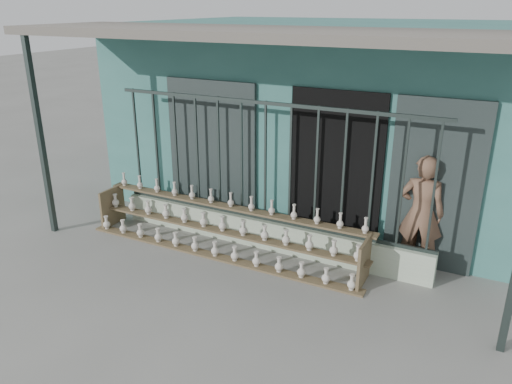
% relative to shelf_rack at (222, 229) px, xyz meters
% --- Properties ---
extents(ground, '(60.00, 60.00, 0.00)m').
position_rel_shelf_rack_xyz_m(ground, '(0.51, -0.88, -0.36)').
color(ground, slate).
extents(workshop_building, '(7.40, 6.60, 3.21)m').
position_rel_shelf_rack_xyz_m(workshop_building, '(0.51, 3.35, 1.26)').
color(workshop_building, '#336C66').
rests_on(workshop_building, ground).
extents(parapet_wall, '(5.00, 0.20, 0.45)m').
position_rel_shelf_rack_xyz_m(parapet_wall, '(0.51, 0.42, -0.14)').
color(parapet_wall, '#B2C4A8').
rests_on(parapet_wall, ground).
extents(security_fence, '(5.00, 0.04, 1.80)m').
position_rel_shelf_rack_xyz_m(security_fence, '(0.51, 0.42, 0.99)').
color(security_fence, '#283330').
rests_on(security_fence, parapet_wall).
extents(shelf_rack, '(4.50, 0.68, 0.85)m').
position_rel_shelf_rack_xyz_m(shelf_rack, '(0.00, 0.00, 0.00)').
color(shelf_rack, brown).
rests_on(shelf_rack, ground).
extents(elderly_woman, '(0.61, 0.41, 1.65)m').
position_rel_shelf_rack_xyz_m(elderly_woman, '(2.69, 0.81, 0.46)').
color(elderly_woman, brown).
rests_on(elderly_woman, ground).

